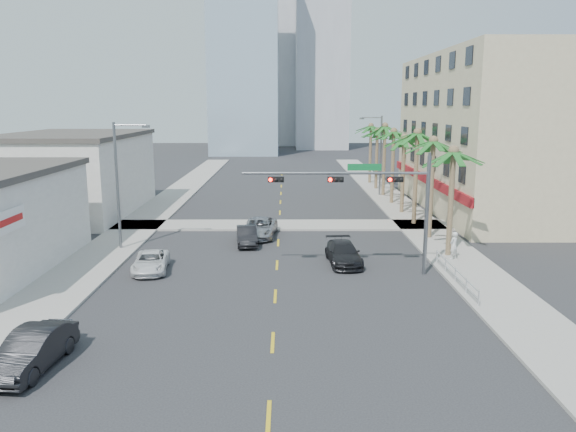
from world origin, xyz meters
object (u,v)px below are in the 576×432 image
Objects in this scene: car_parked_far at (151,262)px; car_parked_mid at (32,350)px; pedestrian at (454,245)px; car_parked_near at (39,344)px; traffic_signal_mast at (374,192)px; car_lane_center at (259,228)px; car_lane_left at (247,236)px; car_lane_right at (343,253)px.

car_parked_mid is at bearing -102.89° from car_parked_far.
car_parked_mid is 25.96m from pedestrian.
car_parked_mid reaches higher than car_parked_near.
car_parked_far is (1.60, 12.33, -0.08)m from car_parked_near.
traffic_signal_mast is 6.06× the size of pedestrian.
car_parked_near is 22.99m from car_lane_center.
car_lane_center is at bearing 76.59° from car_parked_mid.
car_lane_left is 14.67m from pedestrian.
car_parked_near is at bearing 103.03° from car_parked_mid.
car_lane_left is at bearing -102.93° from car_lane_center.
car_lane_left is 0.85× the size of car_lane_right.
car_parked_near is 0.93× the size of car_parked_far.
traffic_signal_mast reaches higher than pedestrian.
car_parked_far is at bearing 86.50° from car_parked_near.
car_parked_near is at bearing -103.78° from car_parked_far.
car_parked_mid is (0.10, -0.80, 0.08)m from car_parked_near.
traffic_signal_mast is 13.11m from car_lane_center.
traffic_signal_mast is at bearing -48.96° from car_lane_center.
car_parked_mid is 20.08m from car_lane_right.
traffic_signal_mast is 7.67m from pedestrian.
car_lane_right is at bearing 49.43° from car_parked_near.
car_parked_near is 0.83× the size of car_lane_right.
traffic_signal_mast is 11.87m from car_lane_left.
car_parked_mid is at bearing -136.59° from car_lane_right.
car_parked_near is 2.20× the size of pedestrian.
pedestrian is (20.93, 15.35, 0.30)m from car_parked_mid.
car_parked_near reaches higher than car_parked_far.
traffic_signal_mast reaches higher than car_lane_right.
car_lane_left is at bearing 73.51° from car_parked_near.
car_lane_left is at bearing 44.50° from car_parked_far.
car_lane_center is at bearing 49.39° from car_parked_far.
car_parked_far is 8.70m from car_lane_left.
car_lane_right reaches higher than car_lane_left.
car_parked_mid is at bearing -4.67° from pedestrian.
car_parked_mid is 0.88× the size of car_lane_center.
traffic_signal_mast is at bearing 41.25° from car_parked_near.
car_lane_left is at bearing -58.94° from pedestrian.
car_lane_left is 2.24× the size of pedestrian.
car_parked_near is (-15.18, -11.59, -4.38)m from traffic_signal_mast.
traffic_signal_mast reaches higher than car_lane_left.
car_parked_mid is 13.22m from car_parked_far.
car_parked_far is at bearing -135.28° from car_lane_left.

